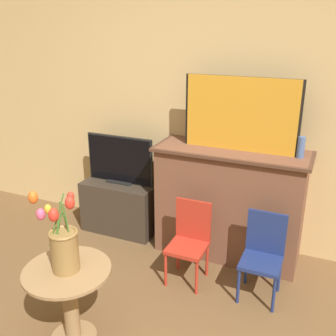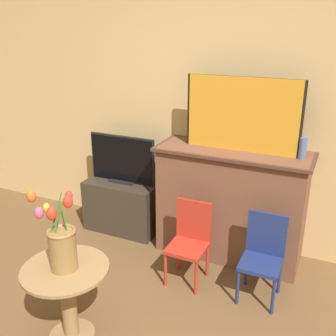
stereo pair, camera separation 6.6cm
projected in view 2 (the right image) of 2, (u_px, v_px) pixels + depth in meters
name	position (u px, v px, depth m)	size (l,w,h in m)	color
wall_back	(225.00, 97.00, 3.36)	(8.00, 0.06, 2.70)	tan
fireplace_mantel	(231.00, 202.00, 3.37)	(1.28, 0.49, 0.97)	brown
painting	(242.00, 115.00, 3.09)	(0.93, 0.03, 0.59)	black
mantel_candle	(303.00, 148.00, 2.97)	(0.06, 0.06, 0.17)	#4C6699
tv_stand	(124.00, 205.00, 3.89)	(0.72, 0.40, 0.50)	#382D23
tv_monitor	(122.00, 160.00, 3.73)	(0.68, 0.12, 0.46)	black
chair_red	(190.00, 238.00, 3.08)	(0.29, 0.29, 0.65)	#B22D1E
chair_blue	(263.00, 253.00, 2.88)	(0.29, 0.29, 0.65)	navy
side_table	(68.00, 293.00, 2.48)	(0.54, 0.54, 0.53)	#99754C
vase_tulips	(61.00, 243.00, 2.35)	(0.23, 0.22, 0.53)	olive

